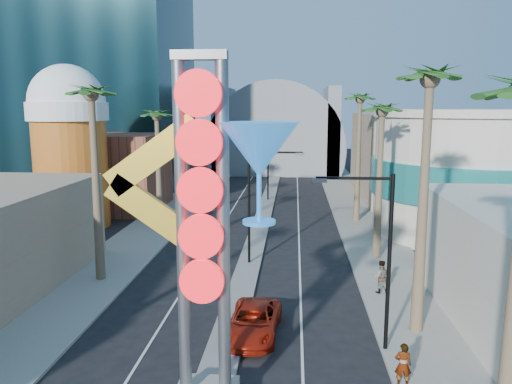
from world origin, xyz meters
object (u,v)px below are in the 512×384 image
neon_sign (226,213)px  pedestrian_b (381,277)px  pedestrian_a (403,365)px  red_pickup (253,321)px

neon_sign → pedestrian_b: bearing=58.6°
pedestrian_b → pedestrian_a: bearing=83.5°
neon_sign → red_pickup: 9.04m
neon_sign → pedestrian_a: bearing=17.0°
red_pickup → pedestrian_b: 8.99m
neon_sign → pedestrian_b: (7.28, 11.91, -6.19)m
neon_sign → pedestrian_a: size_ratio=7.12×
neon_sign → pedestrian_a: 9.24m
red_pickup → pedestrian_a: 7.40m
pedestrian_a → pedestrian_b: pedestrian_b is taller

